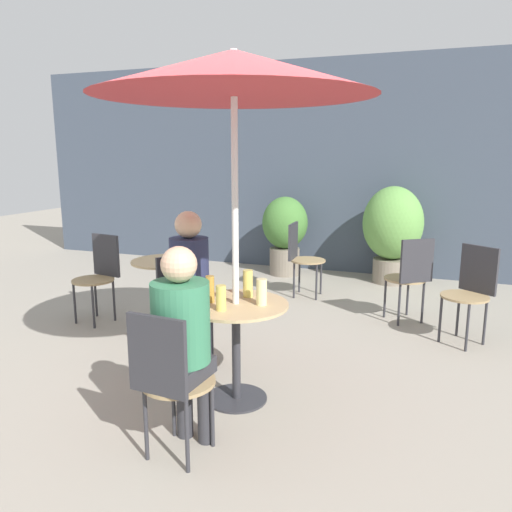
{
  "coord_description": "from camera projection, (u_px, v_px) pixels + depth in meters",
  "views": [
    {
      "loc": [
        1.29,
        -2.96,
        1.7
      ],
      "look_at": [
        0.05,
        0.45,
        0.95
      ],
      "focal_mm": 35.0,
      "sensor_mm": 36.0,
      "label": 1
    }
  ],
  "objects": [
    {
      "name": "ground_plane",
      "position": [
        228.0,
        401.0,
        3.49
      ],
      "size": [
        20.0,
        20.0,
        0.0
      ],
      "primitive_type": "plane",
      "color": "gray"
    },
    {
      "name": "storefront_wall",
      "position": [
        343.0,
        168.0,
        7.06
      ],
      "size": [
        10.0,
        0.06,
        3.0
      ],
      "color": "#3D4756",
      "rests_on": "ground_plane"
    },
    {
      "name": "cafe_table_near",
      "position": [
        236.0,
        329.0,
        3.42
      ],
      "size": [
        0.72,
        0.72,
        0.7
      ],
      "color": "#2D2D33",
      "rests_on": "ground_plane"
    },
    {
      "name": "cafe_table_far",
      "position": [
        166.0,
        282.0,
        4.78
      ],
      "size": [
        0.65,
        0.65,
        0.7
      ],
      "color": "#2D2D33",
      "rests_on": "ground_plane"
    },
    {
      "name": "bistro_chair_0",
      "position": [
        183.0,
        300.0,
        4.06
      ],
      "size": [
        0.48,
        0.47,
        0.89
      ],
      "rotation": [
        0.0,
        0.0,
        0.96
      ],
      "color": "#997F56",
      "rests_on": "ground_plane"
    },
    {
      "name": "bistro_chair_1",
      "position": [
        168.0,
        373.0,
        2.7
      ],
      "size": [
        0.42,
        0.43,
        0.89
      ],
      "rotation": [
        0.0,
        0.0,
        -3.23
      ],
      "color": "#997F56",
      "rests_on": "ground_plane"
    },
    {
      "name": "bistro_chair_2",
      "position": [
        472.0,
        285.0,
        4.5
      ],
      "size": [
        0.47,
        0.48,
        0.89
      ],
      "rotation": [
        0.0,
        0.0,
        5.67
      ],
      "color": "#997F56",
      "rests_on": "ground_plane"
    },
    {
      "name": "bistro_chair_3",
      "position": [
        411.0,
        272.0,
        4.99
      ],
      "size": [
        0.47,
        0.48,
        0.89
      ],
      "rotation": [
        0.0,
        0.0,
        3.77
      ],
      "color": "#997F56",
      "rests_on": "ground_plane"
    },
    {
      "name": "bistro_chair_4",
      "position": [
        300.0,
        253.0,
        5.98
      ],
      "size": [
        0.42,
        0.42,
        0.89
      ],
      "rotation": [
        0.0,
        0.0,
        1.6
      ],
      "color": "#997F56",
      "rests_on": "ground_plane"
    },
    {
      "name": "bistro_chair_5",
      "position": [
        100.0,
        270.0,
        5.1
      ],
      "size": [
        0.42,
        0.44,
        0.89
      ],
      "rotation": [
        0.0,
        0.0,
        6.09
      ],
      "color": "#997F56",
      "rests_on": "ground_plane"
    },
    {
      "name": "seated_person_0",
      "position": [
        190.0,
        276.0,
        3.89
      ],
      "size": [
        0.39,
        0.38,
        1.27
      ],
      "rotation": [
        0.0,
        0.0,
        0.96
      ],
      "color": "#42475B",
      "rests_on": "ground_plane"
    },
    {
      "name": "seated_person_1",
      "position": [
        182.0,
        332.0,
        2.79
      ],
      "size": [
        0.33,
        0.34,
        1.21
      ],
      "rotation": [
        0.0,
        0.0,
        3.05
      ],
      "color": "#2D2D33",
      "rests_on": "ground_plane"
    },
    {
      "name": "beer_glass_0",
      "position": [
        210.0,
        289.0,
        3.39
      ],
      "size": [
        0.06,
        0.06,
        0.18
      ],
      "color": "#B28433",
      "rests_on": "cafe_table_near"
    },
    {
      "name": "beer_glass_1",
      "position": [
        221.0,
        298.0,
        3.21
      ],
      "size": [
        0.07,
        0.07,
        0.17
      ],
      "color": "#DBC65B",
      "rests_on": "cafe_table_near"
    },
    {
      "name": "beer_glass_2",
      "position": [
        262.0,
        292.0,
        3.33
      ],
      "size": [
        0.07,
        0.07,
        0.18
      ],
      "color": "beige",
      "rests_on": "cafe_table_near"
    },
    {
      "name": "beer_glass_3",
      "position": [
        248.0,
        283.0,
        3.51
      ],
      "size": [
        0.07,
        0.07,
        0.19
      ],
      "color": "#DBC65B",
      "rests_on": "cafe_table_near"
    },
    {
      "name": "potted_plant_0",
      "position": [
        285.0,
        230.0,
        7.03
      ],
      "size": [
        0.64,
        0.64,
        1.11
      ],
      "color": "slate",
      "rests_on": "ground_plane"
    },
    {
      "name": "potted_plant_1",
      "position": [
        393.0,
        228.0,
        6.56
      ],
      "size": [
        0.78,
        0.78,
        1.28
      ],
      "color": "slate",
      "rests_on": "ground_plane"
    },
    {
      "name": "umbrella",
      "position": [
        234.0,
        74.0,
        3.08
      ],
      "size": [
        1.79,
        1.79,
        2.33
      ],
      "color": "silver",
      "rests_on": "ground_plane"
    }
  ]
}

